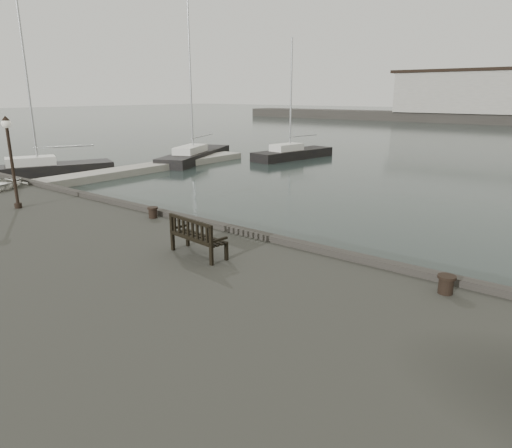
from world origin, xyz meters
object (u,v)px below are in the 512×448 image
Objects in this scene: lamp_post at (10,150)px; yacht_d at (293,156)px; bollard_left at (153,213)px; yacht_a at (46,172)px; yacht_b at (196,157)px; bollard_right at (446,284)px; bench at (198,244)px; dinghy at (0,184)px.

yacht_d is (-5.73, 27.69, -3.53)m from lamp_post.
bollard_left is 27.76m from yacht_d.
yacht_a is 12.73m from yacht_b.
yacht_b is 1.36× the size of yacht_d.
yacht_d reaches higher than bollard_right.
lamp_post is at bearing -170.66° from bench.
yacht_a is at bearing 161.59° from bollard_left.
yacht_a is (-10.84, 7.76, -1.57)m from dinghy.
yacht_a is (-24.27, 8.53, -1.64)m from bench.
bollard_right is 0.03× the size of yacht_a.
bench is 6.21m from bollard_right.
lamp_post is 17.88m from yacht_a.
yacht_d is (6.26, 6.36, -0.01)m from yacht_b.
yacht_b is at bearing 119.35° from lamp_post.
bench is at bearing -23.96° from bollard_left.
bench is at bearing -38.01° from dinghy.
yacht_b reaches higher than lamp_post.
yacht_b is (3.07, 12.35, 0.01)m from yacht_a.
lamp_post is 1.41× the size of dinghy.
lamp_post reaches higher than dinghy.
dinghy is 26.57m from yacht_d.
lamp_post is (-15.21, -2.02, 2.00)m from bollard_right.
lamp_post is at bearing -50.72° from dinghy.
yacht_b is at bearing 142.02° from bench.
bollard_left is 0.03× the size of yacht_d.
bollard_left is 0.11× the size of lamp_post.
bench is 9.41m from lamp_post.
bollard_left is (-4.00, 1.78, -0.13)m from bench.
bench is at bearing 2.76° from lamp_post.
bollard_left is at bearing -71.02° from yacht_b.
bollard_right is 33.39m from yacht_b.
yacht_d is (-14.94, 27.24, -1.65)m from bench.
bench is 4.38m from bollard_left.
bollard_right is at bearing 10.66° from yacht_a.
lamp_post is (-9.21, -0.44, 1.88)m from bench.
bollard_left is at bearing -57.54° from yacht_d.
yacht_b reaches higher than bollard_right.
yacht_d is at bearing 125.32° from bench.
yacht_a is 20.91m from yacht_d.
dinghy is (-19.44, -0.82, 0.05)m from bollard_right.
yacht_b reaches higher than dinghy.
bollard_right is 33.16m from yacht_d.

